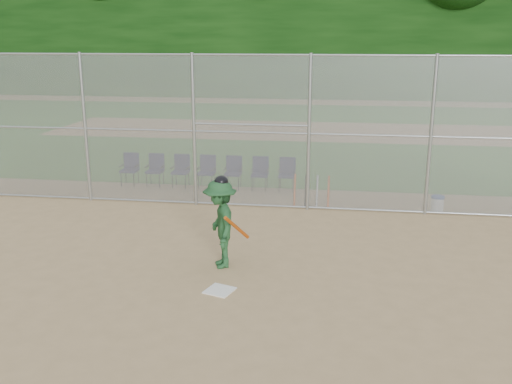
# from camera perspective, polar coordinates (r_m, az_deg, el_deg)

# --- Properties ---
(ground) EXTENTS (100.00, 100.00, 0.00)m
(ground) POSITION_cam_1_polar(r_m,az_deg,el_deg) (10.50, -1.98, -9.38)
(ground) COLOR tan
(ground) RESTS_ON ground
(grass_strip) EXTENTS (100.00, 100.00, 0.00)m
(grass_strip) POSITION_cam_1_polar(r_m,az_deg,el_deg) (27.79, 4.61, 6.13)
(grass_strip) COLOR #275E1C
(grass_strip) RESTS_ON ground
(dirt_patch_far) EXTENTS (24.00, 24.00, 0.00)m
(dirt_patch_far) POSITION_cam_1_polar(r_m,az_deg,el_deg) (27.79, 4.61, 6.14)
(dirt_patch_far) COLOR tan
(dirt_patch_far) RESTS_ON ground
(backstop_fence) EXTENTS (16.09, 0.09, 4.00)m
(backstop_fence) POSITION_cam_1_polar(r_m,az_deg,el_deg) (14.68, 1.41, 6.20)
(backstop_fence) COLOR gray
(backstop_fence) RESTS_ON ground
(treeline) EXTENTS (81.00, 60.00, 11.00)m
(treeline) POSITION_cam_1_polar(r_m,az_deg,el_deg) (29.47, 5.11, 17.36)
(treeline) COLOR black
(treeline) RESTS_ON ground
(home_plate) EXTENTS (0.58, 0.58, 0.02)m
(home_plate) POSITION_cam_1_polar(r_m,az_deg,el_deg) (10.32, -3.66, -9.79)
(home_plate) COLOR white
(home_plate) RESTS_ON ground
(batter_at_plate) EXTENTS (1.10, 1.36, 1.84)m
(batter_at_plate) POSITION_cam_1_polar(r_m,az_deg,el_deg) (11.07, -3.60, -3.13)
(batter_at_plate) COLOR #1D4825
(batter_at_plate) RESTS_ON ground
(water_cooler) EXTENTS (0.34, 0.34, 0.43)m
(water_cooler) POSITION_cam_1_polar(r_m,az_deg,el_deg) (15.41, 17.67, -1.15)
(water_cooler) COLOR white
(water_cooler) RESTS_ON ground
(spare_bats) EXTENTS (0.96, 0.38, 0.83)m
(spare_bats) POSITION_cam_1_polar(r_m,az_deg,el_deg) (15.28, 5.57, 0.13)
(spare_bats) COLOR #D84C14
(spare_bats) RESTS_ON ground
(chair_0) EXTENTS (0.54, 0.52, 0.96)m
(chair_0) POSITION_cam_1_polar(r_m,az_deg,el_deg) (17.77, -12.56, 2.21)
(chair_0) COLOR #11123E
(chair_0) RESTS_ON ground
(chair_1) EXTENTS (0.54, 0.52, 0.96)m
(chair_1) POSITION_cam_1_polar(r_m,az_deg,el_deg) (17.50, -10.10, 2.14)
(chair_1) COLOR #11123E
(chair_1) RESTS_ON ground
(chair_2) EXTENTS (0.54, 0.52, 0.96)m
(chair_2) POSITION_cam_1_polar(r_m,az_deg,el_deg) (17.27, -7.57, 2.07)
(chair_2) COLOR #11123E
(chair_2) RESTS_ON ground
(chair_3) EXTENTS (0.54, 0.52, 0.96)m
(chair_3) POSITION_cam_1_polar(r_m,az_deg,el_deg) (17.07, -4.98, 1.99)
(chair_3) COLOR #11123E
(chair_3) RESTS_ON ground
(chair_4) EXTENTS (0.54, 0.52, 0.96)m
(chair_4) POSITION_cam_1_polar(r_m,az_deg,el_deg) (16.91, -2.33, 1.91)
(chair_4) COLOR #11123E
(chair_4) RESTS_ON ground
(chair_5) EXTENTS (0.54, 0.52, 0.96)m
(chair_5) POSITION_cam_1_polar(r_m,az_deg,el_deg) (16.79, 0.37, 1.82)
(chair_5) COLOR #11123E
(chair_5) RESTS_ON ground
(chair_6) EXTENTS (0.54, 0.52, 0.96)m
(chair_6) POSITION_cam_1_polar(r_m,az_deg,el_deg) (16.70, 3.09, 1.73)
(chair_6) COLOR #11123E
(chair_6) RESTS_ON ground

